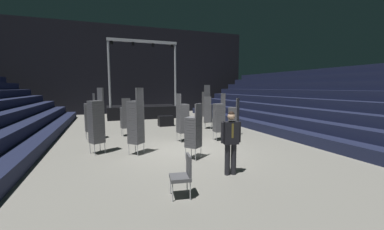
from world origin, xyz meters
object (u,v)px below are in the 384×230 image
(chair_stack_front_left, at_px, (219,117))
(equipment_road_case, at_px, (166,121))
(chair_stack_mid_right, at_px, (90,117))
(chair_stack_rear_centre, at_px, (126,117))
(chair_stack_front_right, at_px, (136,121))
(chair_stack_aisle_right, at_px, (206,104))
(loose_chair_near_man, at_px, (183,173))
(man_with_tie, at_px, (231,139))
(chair_stack_rear_left, at_px, (96,121))
(stage_riser, at_px, (143,110))
(chair_stack_mid_left, at_px, (234,117))
(chair_stack_mid_centre, at_px, (208,113))
(chair_stack_rear_right, at_px, (183,118))
(chair_stack_aisle_left, at_px, (194,131))

(chair_stack_front_left, xyz_separation_m, equipment_road_case, (-1.28, 4.85, -0.75))
(chair_stack_mid_right, bearing_deg, chair_stack_rear_centre, -85.47)
(chair_stack_front_right, xyz_separation_m, chair_stack_aisle_right, (5.49, 6.42, 0.08))
(chair_stack_front_right, height_order, loose_chair_near_man, chair_stack_front_right)
(man_with_tie, xyz_separation_m, chair_stack_front_right, (-2.17, 2.98, 0.19))
(chair_stack_aisle_right, xyz_separation_m, loose_chair_near_man, (-4.96, -10.25, -0.75))
(man_with_tie, height_order, equipment_road_case, man_with_tie)
(chair_stack_rear_left, relative_size, chair_stack_aisle_right, 0.93)
(chair_stack_front_left, bearing_deg, chair_stack_mid_right, 72.16)
(stage_riser, xyz_separation_m, loose_chair_near_man, (-1.28, -14.49, -0.07))
(man_with_tie, xyz_separation_m, loose_chair_near_man, (-1.64, -0.85, -0.47))
(chair_stack_mid_left, height_order, chair_stack_mid_centre, same)
(chair_stack_rear_right, xyz_separation_m, equipment_road_case, (0.35, 4.53, -0.75))
(chair_stack_front_left, relative_size, chair_stack_aisle_left, 1.14)
(chair_stack_aisle_left, bearing_deg, chair_stack_front_right, 105.49)
(stage_riser, height_order, chair_stack_aisle_right, stage_riser)
(chair_stack_rear_left, xyz_separation_m, chair_stack_aisle_left, (3.06, -1.81, -0.25))
(stage_riser, bearing_deg, chair_stack_front_right, -99.65)
(chair_stack_mid_left, height_order, chair_stack_mid_right, chair_stack_mid_right)
(chair_stack_front_right, bearing_deg, chair_stack_front_left, -30.66)
(chair_stack_rear_left, relative_size, chair_stack_rear_centre, 1.27)
(chair_stack_mid_left, xyz_separation_m, chair_stack_mid_centre, (-0.38, 2.32, 0.00))
(chair_stack_front_left, height_order, chair_stack_aisle_left, chair_stack_front_left)
(chair_stack_mid_centre, distance_m, chair_stack_rear_right, 3.67)
(chair_stack_front_right, xyz_separation_m, loose_chair_near_man, (0.53, -3.83, -0.66))
(stage_riser, height_order, chair_stack_mid_centre, stage_riser)
(chair_stack_aisle_left, bearing_deg, chair_stack_aisle_right, 24.70)
(man_with_tie, height_order, chair_stack_rear_centre, chair_stack_rear_centre)
(man_with_tie, bearing_deg, chair_stack_front_left, -104.48)
(equipment_road_case, bearing_deg, chair_stack_aisle_right, 9.89)
(chair_stack_aisle_left, xyz_separation_m, equipment_road_case, (0.80, 7.13, -0.62))
(chair_stack_rear_left, distance_m, chair_stack_rear_centre, 3.24)
(chair_stack_front_right, xyz_separation_m, chair_stack_aisle_left, (1.74, -1.23, -0.25))
(chair_stack_rear_centre, height_order, chair_stack_aisle_right, chair_stack_aisle_right)
(chair_stack_rear_right, bearing_deg, chair_stack_front_left, 69.85)
(chair_stack_rear_centre, bearing_deg, chair_stack_aisle_right, 18.70)
(chair_stack_aisle_right, bearing_deg, chair_stack_mid_left, -93.40)
(chair_stack_mid_left, relative_size, chair_stack_aisle_left, 1.00)
(chair_stack_rear_left, height_order, chair_stack_aisle_left, chair_stack_rear_left)
(stage_riser, distance_m, chair_stack_aisle_right, 5.65)
(stage_riser, distance_m, loose_chair_near_man, 14.55)
(chair_stack_aisle_left, relative_size, loose_chair_near_man, 1.99)
(man_with_tie, bearing_deg, chair_stack_mid_right, -50.39)
(chair_stack_front_right, distance_m, chair_stack_mid_right, 3.58)
(loose_chair_near_man, bearing_deg, man_with_tie, -53.93)
(chair_stack_mid_left, bearing_deg, chair_stack_aisle_left, -179.66)
(chair_stack_mid_right, xyz_separation_m, chair_stack_rear_centre, (1.59, 0.38, -0.13))
(equipment_road_case, bearing_deg, chair_stack_mid_right, -146.96)
(chair_stack_front_right, xyz_separation_m, chair_stack_rear_right, (2.19, 1.38, -0.13))
(chair_stack_rear_right, relative_size, loose_chair_near_man, 2.26)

